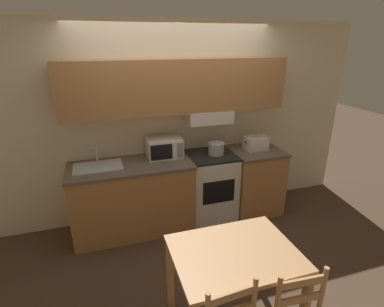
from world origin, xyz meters
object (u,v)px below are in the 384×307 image
stove_range (210,185)px  toaster (256,143)px  cooking_pot (216,148)px  microwave (164,148)px  sink_basin (98,167)px  dining_table (234,264)px

stove_range → toaster: (0.64, -0.00, 0.54)m
cooking_pot → microwave: size_ratio=0.68×
stove_range → microwave: bearing=170.0°
toaster → sink_basin: (-2.06, -0.02, -0.07)m
stove_range → toaster: 0.84m
microwave → toaster: (1.24, -0.11, -0.03)m
microwave → toaster: bearing=-4.9°
microwave → dining_table: size_ratio=0.45×
cooking_pot → sink_basin: size_ratio=0.53×
toaster → sink_basin: sink_basin is taller
cooking_pot → toaster: (0.58, 0.01, 0.01)m
microwave → toaster: size_ratio=1.41×
toaster → sink_basin: bearing=-179.4°
stove_range → sink_basin: (-1.42, -0.02, 0.47)m
dining_table → sink_basin: bearing=120.2°
cooking_pot → toaster: size_ratio=0.95×
stove_range → dining_table: bearing=-104.9°
stove_range → sink_basin: 1.50m
sink_basin → dining_table: sink_basin is taller
stove_range → sink_basin: bearing=-179.1°
stove_range → cooking_pot: (0.06, -0.01, 0.54)m
toaster → dining_table: 2.04m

